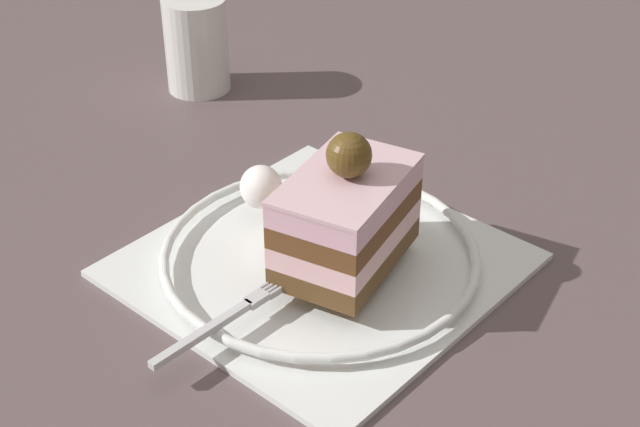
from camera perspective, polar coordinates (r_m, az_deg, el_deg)
The scene contains 6 objects.
ground_plane at distance 0.67m, azimuth -2.41°, elevation -3.32°, with size 2.40×2.40×0.00m, color #594A4B.
dessert_plate at distance 0.67m, azimuth -0.00°, elevation -2.76°, with size 0.27×0.27×0.02m.
cake_slice at distance 0.63m, azimuth 1.61°, elevation -0.17°, with size 0.10×0.12×0.10m.
whipped_cream_dollop at distance 0.70m, azimuth -3.63°, elevation 1.62°, with size 0.03×0.03×0.03m, color white.
fork at distance 0.60m, azimuth -5.41°, elevation -6.17°, with size 0.02×0.12×0.00m.
drink_glass_near at distance 0.91m, azimuth -7.52°, elevation 9.88°, with size 0.06×0.06×0.09m.
Camera 1 is at (-0.42, 0.33, 0.41)m, focal length 52.38 mm.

